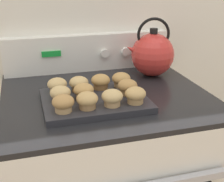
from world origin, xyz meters
TOP-DOWN VIEW (x-y plane):
  - wall_back at (0.00, 0.71)m, footprint 8.00×0.05m
  - control_panel at (0.00, 0.66)m, footprint 0.74×0.07m
  - muffin_pan at (-0.06, 0.27)m, footprint 0.36×0.28m
  - muffin_r0_c0 at (-0.18, 0.19)m, footprint 0.07×0.07m
  - muffin_r0_c1 at (-0.10, 0.19)m, footprint 0.07×0.07m
  - muffin_r0_c2 at (-0.02, 0.19)m, footprint 0.07×0.07m
  - muffin_r0_c3 at (0.06, 0.19)m, footprint 0.07×0.07m
  - muffin_r1_c0 at (-0.18, 0.27)m, footprint 0.07×0.07m
  - muffin_r1_c1 at (-0.10, 0.27)m, footprint 0.07×0.07m
  - muffin_r1_c3 at (0.06, 0.27)m, footprint 0.07×0.07m
  - muffin_r2_c0 at (-0.18, 0.35)m, footprint 0.07×0.07m
  - muffin_r2_c1 at (-0.10, 0.35)m, footprint 0.07×0.07m
  - muffin_r2_c2 at (-0.02, 0.35)m, footprint 0.07×0.07m
  - muffin_r2_c3 at (0.06, 0.35)m, footprint 0.07×0.07m
  - tea_kettle at (0.25, 0.50)m, footprint 0.22×0.18m

SIDE VIEW (x-z plane):
  - muffin_pan at x=-0.06m, z-range 0.90..0.93m
  - muffin_r0_c0 at x=-0.18m, z-range 0.93..0.98m
  - muffin_r0_c1 at x=-0.10m, z-range 0.93..0.98m
  - muffin_r0_c2 at x=-0.02m, z-range 0.93..0.98m
  - muffin_r0_c3 at x=0.06m, z-range 0.93..0.98m
  - muffin_r1_c0 at x=-0.18m, z-range 0.93..0.98m
  - muffin_r1_c1 at x=-0.10m, z-range 0.93..0.98m
  - muffin_r1_c3 at x=0.06m, z-range 0.93..0.98m
  - muffin_r2_c0 at x=-0.18m, z-range 0.93..0.98m
  - muffin_r2_c1 at x=-0.10m, z-range 0.93..0.98m
  - muffin_r2_c2 at x=-0.02m, z-range 0.93..0.98m
  - muffin_r2_c3 at x=0.06m, z-range 0.93..0.98m
  - control_panel at x=0.00m, z-range 0.90..1.07m
  - tea_kettle at x=0.25m, z-range 0.87..1.12m
  - wall_back at x=0.00m, z-range 0.00..2.40m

